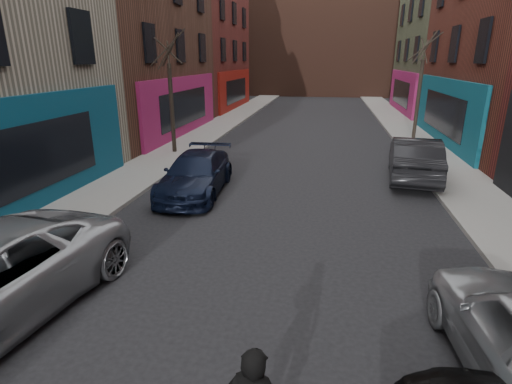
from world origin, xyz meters
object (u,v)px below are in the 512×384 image
at_px(parked_left_end, 196,174).
at_px(parked_right_end, 414,158).
at_px(tree_left_far, 170,84).
at_px(tree_right_far, 421,77).

bearing_deg(parked_left_end, parked_right_end, 19.29).
distance_m(tree_left_far, parked_left_end, 6.94).
bearing_deg(tree_right_far, parked_right_end, -100.74).
bearing_deg(parked_right_end, tree_right_far, -94.04).
distance_m(parked_left_end, parked_right_end, 8.44).
relative_size(tree_left_far, tree_right_far, 0.96).
height_order(tree_right_far, parked_left_end, tree_right_far).
distance_m(tree_right_far, parked_right_end, 9.00).
relative_size(tree_left_far, parked_right_end, 1.31).
xyz_separation_m(tree_right_far, parked_right_end, (-1.60, -8.43, -2.71)).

